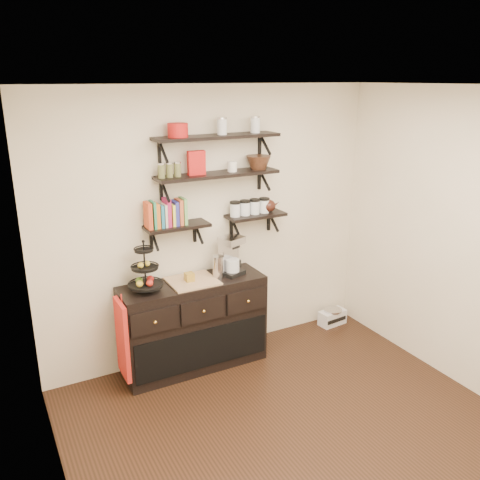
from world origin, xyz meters
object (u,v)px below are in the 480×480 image
Objects in this scene: sideboard at (194,324)px; radio at (332,317)px; fruit_stand at (145,274)px; coffee_maker at (230,256)px.

sideboard is 4.22× the size of radio.
radio is (1.77, 0.06, -0.36)m from sideboard.
sideboard is 1.80m from radio.
radio is at bearing 1.59° from fruit_stand.
radio is (2.22, 0.06, -0.97)m from fruit_stand.
fruit_stand is 1.40× the size of radio.
sideboard reaches higher than radio.
sideboard is at bearing -0.39° from fruit_stand.
radio is (1.35, 0.04, -0.99)m from coffee_maker.
coffee_maker is 1.67m from radio.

